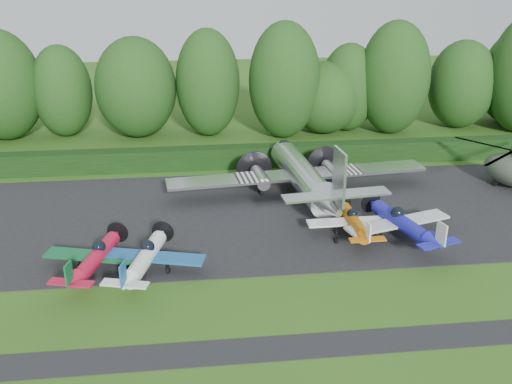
{
  "coord_description": "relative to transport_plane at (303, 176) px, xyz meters",
  "views": [
    {
      "loc": [
        -4.87,
        -29.4,
        18.6
      ],
      "look_at": [
        -0.61,
        8.73,
        2.5
      ],
      "focal_mm": 40.0,
      "sensor_mm": 36.0,
      "label": 1
    }
  ],
  "objects": [
    {
      "name": "ground",
      "position": [
        -3.68,
        -12.89,
        -1.96
      ],
      "size": [
        160.0,
        160.0,
        0.0
      ],
      "primitive_type": "plane",
      "color": "#2C5718",
      "rests_on": "ground"
    },
    {
      "name": "apron",
      "position": [
        -3.68,
        -2.89,
        -1.95
      ],
      "size": [
        70.0,
        18.0,
        0.01
      ],
      "primitive_type": "cube",
      "color": "black",
      "rests_on": "ground"
    },
    {
      "name": "taxiway_verge",
      "position": [
        -3.68,
        -18.89,
        -1.95
      ],
      "size": [
        70.0,
        2.0,
        0.0
      ],
      "primitive_type": "cube",
      "color": "black",
      "rests_on": "ground"
    },
    {
      "name": "hedgerow",
      "position": [
        -3.68,
        8.11,
        -1.96
      ],
      "size": [
        90.0,
        1.6,
        2.0
      ],
      "primitive_type": "cube",
      "color": "black",
      "rests_on": "ground"
    },
    {
      "name": "transport_plane",
      "position": [
        0.0,
        0.0,
        0.0
      ],
      "size": [
        21.88,
        16.78,
        7.01
      ],
      "rotation": [
        0.0,
        0.0,
        -0.1
      ],
      "color": "silver",
      "rests_on": "ground"
    },
    {
      "name": "light_plane_red",
      "position": [
        -15.01,
        -10.28,
        -0.83
      ],
      "size": [
        7.05,
        7.41,
        2.71
      ],
      "rotation": [
        0.0,
        0.0,
        0.27
      ],
      "color": "#B0102E",
      "rests_on": "ground"
    },
    {
      "name": "light_plane_white",
      "position": [
        -11.96,
        -10.7,
        -0.79
      ],
      "size": [
        7.26,
        7.63,
        2.79
      ],
      "rotation": [
        0.0,
        0.0,
        0.26
      ],
      "color": "white",
      "rests_on": "ground"
    },
    {
      "name": "light_plane_orange",
      "position": [
        2.39,
        -6.94,
        -0.92
      ],
      "size": [
        6.5,
        6.84,
        2.5
      ],
      "rotation": [
        0.0,
        0.0,
        -0.01
      ],
      "color": "#C2650B",
      "rests_on": "ground"
    },
    {
      "name": "light_plane_blue",
      "position": [
        5.56,
        -7.95,
        -0.68
      ],
      "size": [
        7.96,
        8.37,
        3.06
      ],
      "rotation": [
        0.0,
        0.0,
        -0.28
      ],
      "color": "#1A1C9F",
      "rests_on": "ground"
    },
    {
      "name": "helicopter",
      "position": [
        18.01,
        0.35,
        -0.13
      ],
      "size": [
        10.58,
        12.38,
        3.41
      ],
      "rotation": [
        0.0,
        0.0,
        -0.4
      ],
      "color": "#343F31",
      "rests_on": "ground"
    },
    {
      "name": "tree_0",
      "position": [
        1.1,
        17.04,
        4.22
      ],
      "size": [
        7.6,
        7.6,
        12.37
      ],
      "color": "black",
      "rests_on": "ground"
    },
    {
      "name": "tree_1",
      "position": [
        8.61,
        18.82,
        2.9
      ],
      "size": [
        6.42,
        6.42,
        9.74
      ],
      "color": "black",
      "rests_on": "ground"
    },
    {
      "name": "tree_5",
      "position": [
        -28.54,
        19.62,
        3.86
      ],
      "size": [
        8.47,
        8.47,
        11.65
      ],
      "color": "black",
      "rests_on": "ground"
    },
    {
      "name": "tree_7",
      "position": [
        21.63,
        18.61,
        2.99
      ],
      "size": [
        7.46,
        7.46,
        9.91
      ],
      "color": "black",
      "rests_on": "ground"
    },
    {
      "name": "tree_8",
      "position": [
        -6.94,
        18.59,
        3.8
      ],
      "size": [
        6.85,
        6.85,
        11.55
      ],
      "color": "black",
      "rests_on": "ground"
    },
    {
      "name": "tree_9",
      "position": [
        13.18,
        17.28,
        4.17
      ],
      "size": [
        7.67,
        7.67,
        12.26
      ],
      "color": "black",
      "rests_on": "ground"
    },
    {
      "name": "tree_10",
      "position": [
        -14.61,
        19.09,
        3.41
      ],
      "size": [
        8.61,
        8.61,
        10.74
      ],
      "color": "black",
      "rests_on": "ground"
    },
    {
      "name": "tree_11",
      "position": [
        -22.54,
        20.13,
        2.97
      ],
      "size": [
        6.35,
        6.35,
        9.88
      ],
      "color": "black",
      "rests_on": "ground"
    },
    {
      "name": "tree_12",
      "position": [
        5.86,
        18.33,
        1.99
      ],
      "size": [
        7.91,
        7.91,
        7.9
      ],
      "color": "black",
      "rests_on": "ground"
    },
    {
      "name": "tree_13",
      "position": [
        28.19,
        20.48,
        3.22
      ],
      "size": [
        6.36,
        6.36,
        10.38
      ],
      "color": "black",
      "rests_on": "ground"
    }
  ]
}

